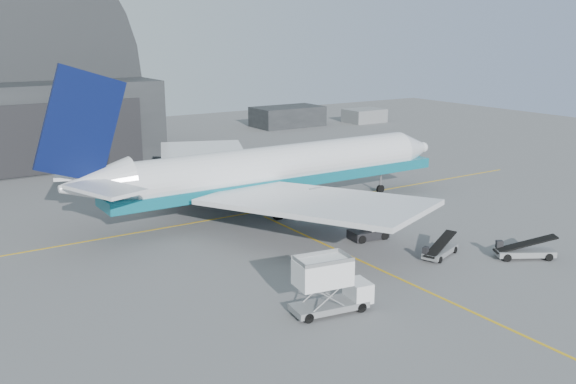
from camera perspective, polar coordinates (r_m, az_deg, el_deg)
ground at (r=53.87m, az=7.84°, el=-6.71°), size 200.00×200.00×0.00m
taxi_lines at (r=63.40m, az=0.35°, el=-3.33°), size 80.00×42.12×0.02m
distant_bldg_a at (r=132.30m, az=-0.04°, el=5.88°), size 14.00×8.00×4.00m
distant_bldg_b at (r=139.12m, az=6.78°, el=6.19°), size 8.00×6.00×2.80m
airliner at (r=68.25m, az=-1.86°, el=1.93°), size 46.97×45.55×16.48m
catering_truck at (r=44.75m, az=3.64°, el=-8.30°), size 5.96×2.93×3.93m
pushback_tug at (r=60.96m, az=7.22°, el=-3.57°), size 3.78×2.49×1.65m
belt_loader_a at (r=57.35m, az=13.33°, el=-5.07°), size 4.70×2.88×1.77m
belt_loader_b at (r=59.03m, az=20.23°, el=-4.96°), size 5.13×3.96×2.01m
traffic_cone at (r=55.25m, az=2.81°, el=-5.80°), size 0.32×0.32×0.46m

